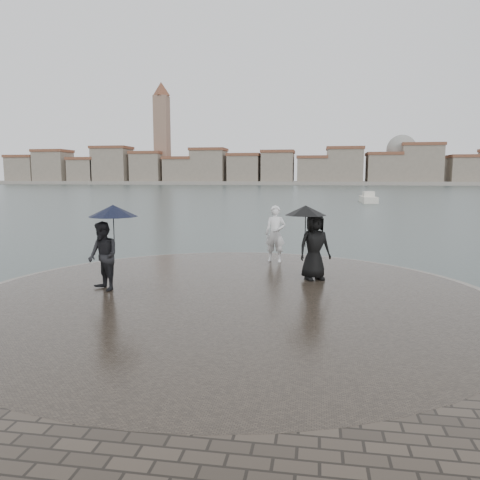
# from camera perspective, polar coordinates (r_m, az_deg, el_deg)

# --- Properties ---
(ground) EXTENTS (400.00, 400.00, 0.00)m
(ground) POSITION_cam_1_polar(r_m,az_deg,el_deg) (7.77, -5.98, -15.53)
(ground) COLOR #2B3835
(ground) RESTS_ON ground
(kerb_ring) EXTENTS (12.50, 12.50, 0.32)m
(kerb_ring) POSITION_cam_1_polar(r_m,az_deg,el_deg) (10.94, -1.12, -7.63)
(kerb_ring) COLOR gray
(kerb_ring) RESTS_ON ground
(quay_tip) EXTENTS (11.90, 11.90, 0.36)m
(quay_tip) POSITION_cam_1_polar(r_m,az_deg,el_deg) (10.94, -1.12, -7.52)
(quay_tip) COLOR #2D261E
(quay_tip) RESTS_ON ground
(statue) EXTENTS (0.71, 0.51, 1.79)m
(statue) POSITION_cam_1_polar(r_m,az_deg,el_deg) (14.87, 4.33, 0.77)
(statue) COLOR white
(statue) RESTS_ON quay_tip
(visitor_left) EXTENTS (1.34, 1.17, 2.04)m
(visitor_left) POSITION_cam_1_polar(r_m,az_deg,el_deg) (11.50, -16.00, -0.23)
(visitor_left) COLOR black
(visitor_left) RESTS_ON quay_tip
(visitor_right) EXTENTS (1.32, 1.12, 1.95)m
(visitor_right) POSITION_cam_1_polar(r_m,az_deg,el_deg) (12.39, 8.78, 0.43)
(visitor_right) COLOR black
(visitor_right) RESTS_ON quay_tip
(far_skyline) EXTENTS (260.00, 20.00, 37.00)m
(far_skyline) POSITION_cam_1_polar(r_m,az_deg,el_deg) (167.80, 6.61, 8.63)
(far_skyline) COLOR gray
(far_skyline) RESTS_ON ground
(boats) EXTENTS (21.64, 12.68, 1.50)m
(boats) POSITION_cam_1_polar(r_m,az_deg,el_deg) (55.24, 26.02, 4.23)
(boats) COLOR silver
(boats) RESTS_ON ground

